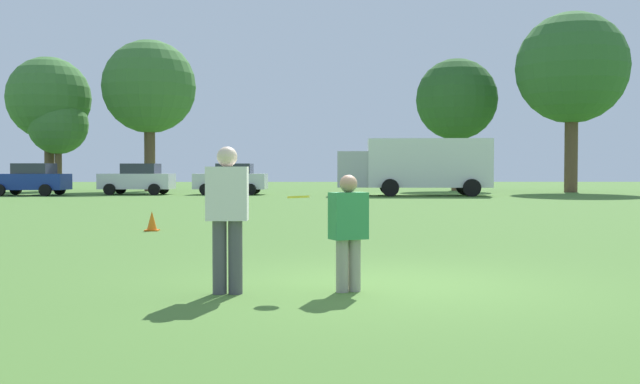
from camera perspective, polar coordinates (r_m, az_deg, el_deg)
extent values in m
plane|color=#47702D|center=(9.52, 5.76, -7.16)|extent=(154.77, 154.77, 0.00)
cylinder|color=#4C4C51|center=(8.76, -7.85, -5.06)|extent=(0.17, 0.17, 0.87)
cylinder|color=#4C4C51|center=(8.73, -6.63, -5.07)|extent=(0.17, 0.17, 0.87)
cube|color=silver|center=(8.69, -7.26, -0.12)|extent=(0.49, 0.28, 0.64)
sphere|color=beige|center=(8.68, -7.27, 2.74)|extent=(0.24, 0.24, 0.24)
cylinder|color=gray|center=(8.88, 2.71, -5.72)|extent=(0.15, 0.15, 0.64)
cylinder|color=gray|center=(8.81, 1.74, -5.78)|extent=(0.15, 0.15, 0.64)
cube|color=#338C4C|center=(8.79, 2.23, -1.86)|extent=(0.49, 0.40, 0.56)
sphere|color=tan|center=(8.77, 2.23, 0.65)|extent=(0.22, 0.22, 0.22)
cylinder|color=yellow|center=(8.77, -1.70, -0.39)|extent=(0.27, 0.27, 0.05)
cube|color=#D8590C|center=(18.01, -12.99, -2.93)|extent=(0.32, 0.32, 0.03)
cone|color=orange|center=(17.99, -12.99, -2.17)|extent=(0.24, 0.24, 0.45)
cube|color=navy|center=(44.51, -21.71, 0.75)|extent=(4.30, 2.05, 0.90)
cube|color=#2D333D|center=(44.40, -21.43, 1.68)|extent=(2.10, 1.76, 0.64)
cylinder|color=black|center=(45.97, -22.67, 0.21)|extent=(0.67, 0.26, 0.66)
cylinder|color=black|center=(43.08, -20.68, 0.13)|extent=(0.67, 0.26, 0.66)
cylinder|color=black|center=(44.92, -19.67, 0.21)|extent=(0.67, 0.26, 0.66)
cube|color=silver|center=(44.18, -14.11, 0.82)|extent=(4.30, 2.05, 0.90)
cube|color=#2D333D|center=(44.11, -13.81, 1.75)|extent=(2.10, 1.76, 0.64)
cylinder|color=black|center=(43.64, -16.12, 0.20)|extent=(0.67, 0.26, 0.66)
cylinder|color=black|center=(45.53, -15.31, 0.27)|extent=(0.67, 0.26, 0.66)
cylinder|color=black|center=(42.87, -12.83, 0.20)|extent=(0.67, 0.26, 0.66)
cylinder|color=black|center=(44.80, -12.14, 0.27)|extent=(0.67, 0.26, 0.66)
cube|color=silver|center=(43.11, -7.00, 0.83)|extent=(4.30, 2.05, 0.90)
cube|color=#2D333D|center=(43.06, -6.67, 1.79)|extent=(2.10, 1.76, 0.64)
cylinder|color=black|center=(42.38, -8.96, 0.20)|extent=(0.67, 0.26, 0.66)
cylinder|color=black|center=(44.34, -8.44, 0.27)|extent=(0.67, 0.26, 0.66)
cylinder|color=black|center=(41.93, -5.47, 0.20)|extent=(0.67, 0.26, 0.66)
cylinder|color=black|center=(43.91, -5.10, 0.27)|extent=(0.67, 0.26, 0.66)
cube|color=white|center=(41.44, 8.48, 2.24)|extent=(6.94, 2.91, 2.70)
cube|color=#B2B2B7|center=(41.23, 2.65, 1.78)|extent=(1.94, 2.40, 2.00)
cylinder|color=black|center=(39.92, 5.51, 0.33)|extent=(0.98, 0.34, 0.96)
cylinder|color=black|center=(42.65, 5.33, 0.43)|extent=(0.98, 0.34, 0.96)
cylinder|color=black|center=(40.38, 11.79, 0.32)|extent=(0.98, 0.34, 0.96)
cylinder|color=black|center=(43.09, 11.21, 0.41)|extent=(0.98, 0.34, 0.96)
cylinder|color=brown|center=(53.42, -20.38, 2.20)|extent=(0.66, 0.66, 3.95)
sphere|color=#3D7033|center=(53.64, -20.43, 6.88)|extent=(5.65, 5.65, 5.65)
cylinder|color=brown|center=(52.68, -19.75, 1.60)|extent=(0.47, 0.47, 2.82)
sphere|color=#3D7033|center=(52.77, -19.79, 4.98)|extent=(4.02, 4.02, 4.02)
cylinder|color=brown|center=(51.10, -13.15, 2.55)|extent=(0.74, 0.74, 4.42)
sphere|color=#3D7033|center=(51.40, -13.19, 8.02)|extent=(6.32, 6.32, 6.32)
cylinder|color=brown|center=(51.94, 10.59, 2.30)|extent=(0.66, 0.66, 3.97)
sphere|color=#285623|center=(52.17, 10.62, 7.13)|extent=(5.67, 5.67, 5.67)
cylinder|color=brown|center=(49.88, 19.02, 2.85)|extent=(0.83, 0.83, 5.00)
sphere|color=#33662D|center=(50.30, 19.08, 9.16)|extent=(7.14, 7.14, 7.14)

